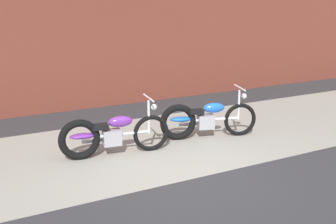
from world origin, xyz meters
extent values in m
plane|color=#2D2D30|center=(0.00, 0.00, 0.00)|extent=(80.00, 80.00, 0.00)
cube|color=gray|center=(0.00, 1.75, 0.00)|extent=(36.00, 3.50, 0.01)
torus|color=black|center=(0.00, 1.44, 0.34)|extent=(0.68, 0.17, 0.68)
torus|color=black|center=(-1.29, 1.62, 0.36)|extent=(0.74, 0.23, 0.73)
cylinder|color=silver|center=(-0.64, 1.53, 0.38)|extent=(1.23, 0.23, 0.06)
cube|color=#99999E|center=(-0.72, 1.54, 0.34)|extent=(0.35, 0.26, 0.28)
ellipsoid|color=#6B2D93|center=(-0.57, 1.52, 0.62)|extent=(0.46, 0.25, 0.20)
ellipsoid|color=#6B2D93|center=(-1.24, 1.62, 0.42)|extent=(0.46, 0.24, 0.10)
cube|color=black|center=(-0.92, 1.57, 0.56)|extent=(0.31, 0.24, 0.08)
cylinder|color=silver|center=(-0.04, 1.45, 0.65)|extent=(0.05, 0.05, 0.62)
cylinder|color=silver|center=(-0.04, 1.45, 1.01)|extent=(0.11, 0.58, 0.03)
sphere|color=white|center=(0.06, 1.43, 0.83)|extent=(0.11, 0.11, 0.11)
cylinder|color=silver|center=(-0.94, 1.73, 0.26)|extent=(0.55, 0.14, 0.06)
torus|color=black|center=(1.99, 1.39, 0.34)|extent=(0.68, 0.26, 0.68)
torus|color=black|center=(0.74, 1.74, 0.36)|extent=(0.74, 0.33, 0.73)
cylinder|color=silver|center=(1.36, 1.56, 0.38)|extent=(1.20, 0.39, 0.06)
cube|color=#99999E|center=(1.29, 1.59, 0.34)|extent=(0.37, 0.30, 0.28)
ellipsoid|color=blue|center=(1.44, 1.54, 0.62)|extent=(0.48, 0.30, 0.20)
ellipsoid|color=blue|center=(0.79, 1.73, 0.42)|extent=(0.47, 0.29, 0.10)
cube|color=black|center=(1.09, 1.64, 0.56)|extent=(0.32, 0.27, 0.08)
cylinder|color=silver|center=(1.95, 1.40, 0.65)|extent=(0.05, 0.05, 0.62)
cylinder|color=silver|center=(1.95, 1.40, 1.01)|extent=(0.19, 0.57, 0.03)
sphere|color=white|center=(2.04, 1.37, 0.83)|extent=(0.11, 0.11, 0.11)
cylinder|color=silver|center=(1.10, 1.80, 0.26)|extent=(0.55, 0.21, 0.06)
camera|label=1|loc=(-3.11, -5.11, 2.73)|focal=44.41mm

